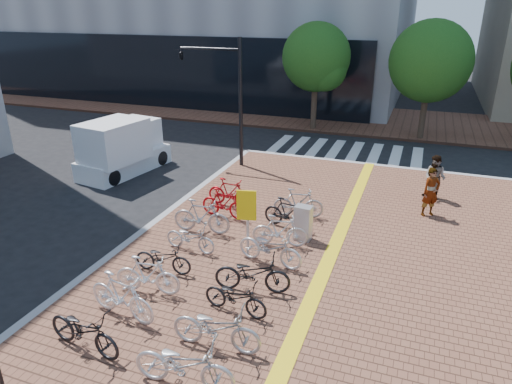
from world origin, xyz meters
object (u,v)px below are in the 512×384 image
at_px(bike_8, 184,364).
at_px(bike_12, 270,248).
at_px(bike_14, 288,213).
at_px(box_truck, 122,147).
at_px(bike_2, 148,275).
at_px(utility_box, 303,223).
at_px(bike_13, 280,231).
at_px(traffic_light_pole, 213,78).
at_px(bike_10, 236,297).
at_px(bike_15, 298,203).
at_px(bike_3, 163,258).
at_px(bike_6, 224,203).
at_px(bike_9, 216,328).
at_px(pedestrian_b, 435,178).
at_px(yellow_sign, 247,211).
at_px(bike_0, 84,330).
at_px(pedestrian_a, 431,192).
at_px(bike_7, 230,192).
at_px(bike_1, 121,296).
at_px(bike_4, 190,238).
at_px(bike_5, 201,216).
at_px(bike_11, 252,273).

distance_m(bike_8, bike_12, 4.77).
xyz_separation_m(bike_14, box_truck, (-8.46, 3.06, 0.49)).
height_order(bike_2, bike_8, bike_8).
bearing_deg(bike_8, utility_box, -10.14).
bearing_deg(bike_13, traffic_light_pole, 27.22).
bearing_deg(bike_13, bike_10, 169.15).
height_order(bike_14, bike_15, same).
height_order(bike_3, bike_13, bike_13).
xyz_separation_m(bike_15, utility_box, (0.56, -1.51, 0.04)).
height_order(bike_6, traffic_light_pole, traffic_light_pole).
bearing_deg(bike_9, bike_2, 59.72).
bearing_deg(utility_box, pedestrian_b, 52.05).
xyz_separation_m(pedestrian_b, box_truck, (-12.84, -1.14, 0.16)).
relative_size(bike_9, yellow_sign, 0.96).
distance_m(bike_0, pedestrian_a, 11.59).
xyz_separation_m(bike_7, bike_9, (2.67, -6.89, -0.00)).
bearing_deg(pedestrian_a, bike_1, -162.89).
bearing_deg(bike_12, bike_3, 127.13).
relative_size(bike_3, bike_7, 0.94).
relative_size(bike_14, utility_box, 1.54).
height_order(bike_13, pedestrian_a, pedestrian_a).
relative_size(bike_4, bike_8, 0.80).
distance_m(bike_12, pedestrian_a, 6.40).
distance_m(bike_2, bike_5, 3.44).
xyz_separation_m(bike_14, bike_15, (0.09, 0.92, -0.00)).
height_order(bike_5, bike_8, bike_5).
relative_size(bike_12, bike_15, 1.14).
distance_m(bike_9, bike_15, 6.84).
height_order(bike_1, bike_7, bike_1).
height_order(bike_3, traffic_light_pole, traffic_light_pole).
height_order(bike_2, traffic_light_pole, traffic_light_pole).
xyz_separation_m(bike_2, pedestrian_a, (6.49, 7.30, 0.34)).
bearing_deg(bike_13, bike_1, 141.22).
bearing_deg(bike_4, bike_0, -177.69).
bearing_deg(bike_8, bike_3, 31.19).
height_order(bike_10, traffic_light_pole, traffic_light_pole).
distance_m(bike_1, bike_3, 2.03).
bearing_deg(pedestrian_a, bike_11, -157.74).
relative_size(bike_0, bike_6, 1.11).
height_order(bike_12, box_truck, box_truck).
bearing_deg(bike_4, bike_8, -149.90).
bearing_deg(bike_14, bike_6, 99.05).
distance_m(bike_13, yellow_sign, 1.44).
bearing_deg(bike_6, bike_14, -86.02).
xyz_separation_m(bike_2, bike_9, (2.44, -1.22, 0.00)).
relative_size(bike_7, pedestrian_b, 1.02).
relative_size(bike_12, pedestrian_b, 1.15).
bearing_deg(bike_0, box_truck, 38.54).
bearing_deg(bike_0, bike_2, 4.18).
relative_size(bike_4, bike_9, 0.82).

